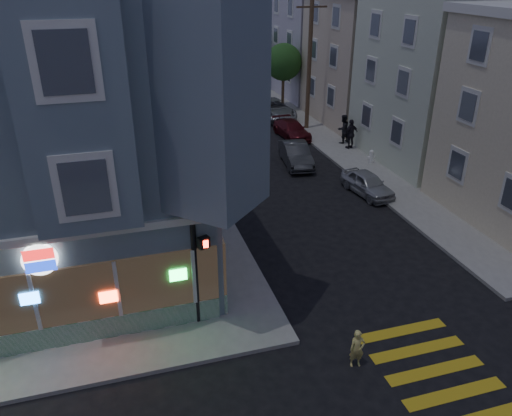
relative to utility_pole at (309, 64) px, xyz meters
name	(u,v)px	position (x,y,z in m)	size (l,w,h in m)	color
ground	(223,414)	(-12.00, -24.00, -4.80)	(120.00, 120.00, 0.00)	black
sidewalk_ne	(441,120)	(11.00, -1.00, -4.72)	(24.00, 42.00, 0.15)	gray
corner_building	(0,117)	(-18.00, -13.02, 1.02)	(14.60, 14.60, 11.40)	slate
row_house_b	(475,70)	(7.50, -8.00, 0.60)	(12.00, 8.60, 10.50)	beige
row_house_c	(395,59)	(7.50, 1.00, -0.15)	(12.00, 8.60, 9.00)	#C1AF95
row_house_d	(345,35)	(7.50, 10.00, 0.60)	(12.00, 8.60, 10.50)	#B0AABB
utility_pole	(309,64)	(0.00, 0.00, 0.00)	(2.20, 0.30, 9.00)	#4C3826
street_tree_near	(284,62)	(0.20, 6.00, -0.86)	(3.00, 3.00, 5.30)	#4C3826
street_tree_far	(256,48)	(0.20, 14.00, -0.86)	(3.00, 3.00, 5.30)	#4C3826
running_child	(357,349)	(-7.69, -23.35, -4.16)	(0.47, 0.31, 1.28)	#DCD270
pedestrian_a	(343,129)	(1.00, -4.04, -3.68)	(0.94, 0.73, 1.94)	black
pedestrian_b	(351,134)	(1.00, -5.22, -3.68)	(1.13, 0.47, 1.94)	black
parked_car_a	(367,184)	(-1.30, -11.94, -4.19)	(1.42, 3.54, 1.21)	#AEB2B6
parked_car_b	(296,154)	(-3.40, -6.74, -4.12)	(1.44, 4.12, 1.36)	#393B3E
parked_car_c	(292,130)	(-1.74, -1.54, -4.21)	(1.64, 4.04, 1.17)	#55131A
parked_car_d	(273,109)	(-1.42, 3.66, -4.05)	(2.46, 5.34, 1.48)	#9AA0A4
traffic_signal	(194,222)	(-11.91, -20.18, -0.83)	(0.72, 0.63, 5.65)	black
fire_hydrant	(371,156)	(1.00, -8.09, -4.21)	(0.48, 0.28, 0.83)	white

